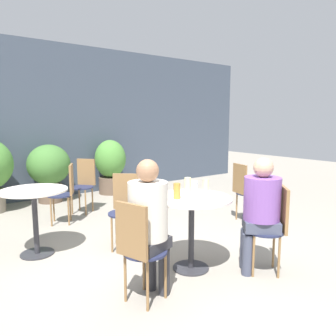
{
  "coord_description": "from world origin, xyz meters",
  "views": [
    {
      "loc": [
        -1.94,
        -2.43,
        1.53
      ],
      "look_at": [
        0.16,
        0.41,
        1.01
      ],
      "focal_mm": 35.0,
      "sensor_mm": 36.0,
      "label": 1
    }
  ],
  "objects_px": {
    "cafe_table_near": "(191,212)",
    "potted_plant_1": "(49,168)",
    "bistro_chair_4": "(244,187)",
    "beer_glass_3": "(194,191)",
    "beer_glass_1": "(188,186)",
    "cafe_table_far": "(34,205)",
    "bistro_chair_5": "(125,204)",
    "beer_glass_2": "(177,191)",
    "beer_glass_0": "(206,187)",
    "bistro_chair_2": "(84,181)",
    "potted_plant_2": "(110,164)",
    "seated_person_0": "(149,218)",
    "bistro_chair_3": "(66,188)",
    "bistro_chair_0": "(138,244)",
    "bistro_chair_1": "(274,222)",
    "seated_person_1": "(260,206)"
  },
  "relations": [
    {
      "from": "bistro_chair_0",
      "to": "bistro_chair_2",
      "type": "bearing_deg",
      "value": -31.87
    },
    {
      "from": "bistro_chair_5",
      "to": "seated_person_0",
      "type": "xyz_separation_m",
      "value": [
        -0.41,
        -1.16,
        0.19
      ]
    },
    {
      "from": "seated_person_0",
      "to": "bistro_chair_5",
      "type": "bearing_deg",
      "value": -37.25
    },
    {
      "from": "cafe_table_near",
      "to": "beer_glass_2",
      "type": "distance_m",
      "value": 0.28
    },
    {
      "from": "bistro_chair_5",
      "to": "bistro_chair_1",
      "type": "bearing_deg",
      "value": -21.26
    },
    {
      "from": "beer_glass_2",
      "to": "cafe_table_near",
      "type": "bearing_deg",
      "value": -14.39
    },
    {
      "from": "beer_glass_1",
      "to": "potted_plant_1",
      "type": "height_order",
      "value": "potted_plant_1"
    },
    {
      "from": "bistro_chair_3",
      "to": "beer_glass_2",
      "type": "bearing_deg",
      "value": 34.64
    },
    {
      "from": "cafe_table_far",
      "to": "bistro_chair_2",
      "type": "distance_m",
      "value": 1.78
    },
    {
      "from": "bistro_chair_2",
      "to": "beer_glass_0",
      "type": "bearing_deg",
      "value": -35.81
    },
    {
      "from": "cafe_table_near",
      "to": "bistro_chair_1",
      "type": "relative_size",
      "value": 0.92
    },
    {
      "from": "cafe_table_near",
      "to": "seated_person_0",
      "type": "xyz_separation_m",
      "value": [
        -0.65,
        -0.21,
        0.11
      ]
    },
    {
      "from": "potted_plant_2",
      "to": "seated_person_0",
      "type": "bearing_deg",
      "value": -112.2
    },
    {
      "from": "bistro_chair_1",
      "to": "potted_plant_1",
      "type": "bearing_deg",
      "value": -125.59
    },
    {
      "from": "cafe_table_near",
      "to": "beer_glass_0",
      "type": "relative_size",
      "value": 4.7
    },
    {
      "from": "beer_glass_1",
      "to": "beer_glass_3",
      "type": "distance_m",
      "value": 0.32
    },
    {
      "from": "bistro_chair_5",
      "to": "potted_plant_2",
      "type": "relative_size",
      "value": 0.79
    },
    {
      "from": "bistro_chair_5",
      "to": "cafe_table_far",
      "type": "bearing_deg",
      "value": -162.25
    },
    {
      "from": "seated_person_0",
      "to": "beer_glass_1",
      "type": "height_order",
      "value": "seated_person_0"
    },
    {
      "from": "cafe_table_far",
      "to": "seated_person_1",
      "type": "height_order",
      "value": "seated_person_1"
    },
    {
      "from": "seated_person_0",
      "to": "beer_glass_3",
      "type": "relative_size",
      "value": 6.22
    },
    {
      "from": "bistro_chair_5",
      "to": "beer_glass_0",
      "type": "distance_m",
      "value": 1.11
    },
    {
      "from": "cafe_table_far",
      "to": "seated_person_1",
      "type": "distance_m",
      "value": 2.45
    },
    {
      "from": "cafe_table_near",
      "to": "cafe_table_far",
      "type": "bearing_deg",
      "value": 131.65
    },
    {
      "from": "bistro_chair_5",
      "to": "beer_glass_2",
      "type": "bearing_deg",
      "value": -45.56
    },
    {
      "from": "bistro_chair_2",
      "to": "beer_glass_2",
      "type": "bearing_deg",
      "value": -42.47
    },
    {
      "from": "beer_glass_2",
      "to": "bistro_chair_3",
      "type": "bearing_deg",
      "value": 98.77
    },
    {
      "from": "bistro_chair_5",
      "to": "potted_plant_1",
      "type": "relative_size",
      "value": 0.82
    },
    {
      "from": "bistro_chair_2",
      "to": "beer_glass_3",
      "type": "bearing_deg",
      "value": -40.86
    },
    {
      "from": "bistro_chair_3",
      "to": "bistro_chair_2",
      "type": "bearing_deg",
      "value": 159.65
    },
    {
      "from": "bistro_chair_0",
      "to": "bistro_chair_5",
      "type": "relative_size",
      "value": 1.0
    },
    {
      "from": "cafe_table_near",
      "to": "beer_glass_0",
      "type": "xyz_separation_m",
      "value": [
        0.16,
        -0.04,
        0.24
      ]
    },
    {
      "from": "cafe_table_near",
      "to": "potted_plant_1",
      "type": "bearing_deg",
      "value": 94.73
    },
    {
      "from": "cafe_table_far",
      "to": "bistro_chair_0",
      "type": "height_order",
      "value": "bistro_chair_0"
    },
    {
      "from": "seated_person_1",
      "to": "bistro_chair_2",
      "type": "bearing_deg",
      "value": -127.96
    },
    {
      "from": "cafe_table_far",
      "to": "seated_person_1",
      "type": "xyz_separation_m",
      "value": [
        1.68,
        -1.78,
        0.1
      ]
    },
    {
      "from": "cafe_table_near",
      "to": "potted_plant_1",
      "type": "xyz_separation_m",
      "value": [
        -0.31,
        3.7,
        0.03
      ]
    },
    {
      "from": "cafe_table_far",
      "to": "bistro_chair_4",
      "type": "height_order",
      "value": "bistro_chair_4"
    },
    {
      "from": "bistro_chair_4",
      "to": "beer_glass_0",
      "type": "bearing_deg",
      "value": 131.21
    },
    {
      "from": "bistro_chair_1",
      "to": "seated_person_0",
      "type": "height_order",
      "value": "seated_person_0"
    },
    {
      "from": "beer_glass_3",
      "to": "bistro_chair_4",
      "type": "bearing_deg",
      "value": 26.71
    },
    {
      "from": "bistro_chair_2",
      "to": "bistro_chair_3",
      "type": "xyz_separation_m",
      "value": [
        -0.46,
        -0.44,
        0.0
      ]
    },
    {
      "from": "bistro_chair_5",
      "to": "beer_glass_1",
      "type": "bearing_deg",
      "value": -29.81
    },
    {
      "from": "bistro_chair_4",
      "to": "beer_glass_3",
      "type": "xyz_separation_m",
      "value": [
        -1.75,
        -0.88,
        0.33
      ]
    },
    {
      "from": "beer_glass_3",
      "to": "bistro_chair_2",
      "type": "bearing_deg",
      "value": 89.08
    },
    {
      "from": "bistro_chair_5",
      "to": "seated_person_1",
      "type": "height_order",
      "value": "seated_person_1"
    },
    {
      "from": "beer_glass_1",
      "to": "bistro_chair_0",
      "type": "bearing_deg",
      "value": -155.07
    },
    {
      "from": "bistro_chair_5",
      "to": "beer_glass_2",
      "type": "xyz_separation_m",
      "value": [
        0.08,
        -0.91,
        0.31
      ]
    },
    {
      "from": "bistro_chair_5",
      "to": "bistro_chair_0",
      "type": "bearing_deg",
      "value": -74.98
    },
    {
      "from": "bistro_chair_0",
      "to": "bistro_chair_5",
      "type": "distance_m",
      "value": 1.32
    }
  ]
}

